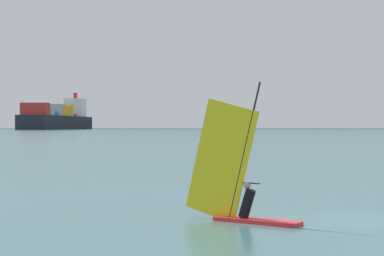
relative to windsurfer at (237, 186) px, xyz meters
The scene contains 4 objects.
ground_plane 3.90m from the windsurfer, ahead, with size 4000.00×4000.00×0.00m, color #386066.
windsurfer is the anchor object (origin of this frame).
cargo_ship 596.71m from the windsurfer, 108.63° to the left, with size 27.89×140.93×37.03m.
distant_headland 1272.36m from the windsurfer, 105.89° to the left, with size 1185.87×255.05×44.18m, color #4C564C.
Camera 1 is at (-2.91, -20.48, 2.98)m, focal length 60.26 mm.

